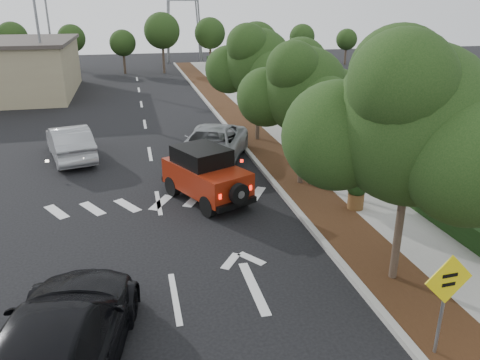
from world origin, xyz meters
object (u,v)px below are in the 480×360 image
object	(u,v)px
silver_suv_ahead	(211,146)
black_suv_oncoming	(57,345)
speed_hump_sign	(446,292)
red_jeep	(203,174)

from	to	relation	value
silver_suv_ahead	black_suv_oncoming	world-z (taller)	black_suv_oncoming
speed_hump_sign	red_jeep	bearing A→B (deg)	106.43
black_suv_oncoming	red_jeep	bearing A→B (deg)	-105.60
silver_suv_ahead	red_jeep	bearing A→B (deg)	-80.19
black_suv_oncoming	speed_hump_sign	bearing A→B (deg)	-177.65
speed_hump_sign	silver_suv_ahead	bearing A→B (deg)	96.62
black_suv_oncoming	speed_hump_sign	distance (m)	7.45
red_jeep	black_suv_oncoming	xyz separation A→B (m)	(-4.04, -8.16, -0.16)
red_jeep	speed_hump_sign	xyz separation A→B (m)	(3.29, -9.24, 0.58)
silver_suv_ahead	speed_hump_sign	bearing A→B (deg)	-56.88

